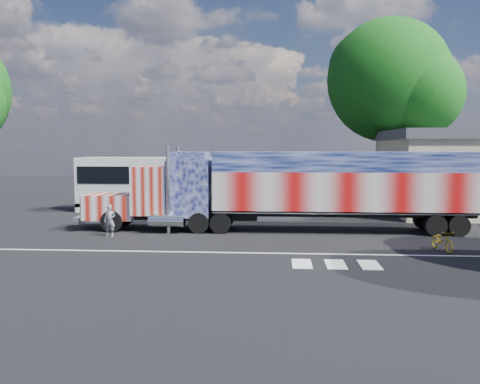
# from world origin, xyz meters

# --- Properties ---
(ground) EXTENTS (100.00, 100.00, 0.00)m
(ground) POSITION_xyz_m (0.00, 0.00, 0.00)
(ground) COLOR black
(lane_markings) EXTENTS (30.00, 2.67, 0.01)m
(lane_markings) POSITION_xyz_m (1.71, -3.77, 0.01)
(lane_markings) COLOR silver
(lane_markings) RESTS_ON ground
(semi_truck) EXTENTS (19.79, 3.13, 4.22)m
(semi_truck) POSITION_xyz_m (2.74, 2.73, 2.17)
(semi_truck) COLOR black
(semi_truck) RESTS_ON ground
(coach_bus) EXTENTS (11.96, 2.78, 3.48)m
(coach_bus) POSITION_xyz_m (-5.02, 10.42, 1.80)
(coach_bus) COLOR silver
(coach_bus) RESTS_ON ground
(woman) EXTENTS (0.57, 0.39, 1.49)m
(woman) POSITION_xyz_m (-5.93, 0.49, 0.74)
(woman) COLOR slate
(woman) RESTS_ON ground
(bicycle) EXTENTS (0.92, 1.67, 0.83)m
(bicycle) POSITION_xyz_m (8.55, -1.95, 0.42)
(bicycle) COLOR gold
(bicycle) RESTS_ON ground
(tree_ne_a) EXTENTS (9.41, 8.96, 13.46)m
(tree_ne_a) POSITION_xyz_m (10.05, 16.21, 8.92)
(tree_ne_a) COLOR black
(tree_ne_a) RESTS_ON ground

